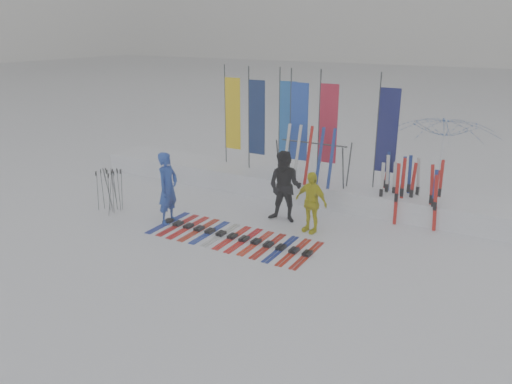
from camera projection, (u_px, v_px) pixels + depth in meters
The scene contains 11 objects.
ground at pixel (215, 250), 11.58m from camera, with size 120.00×120.00×0.00m, color white.
snow_bank at pixel (298, 186), 15.29m from camera, with size 14.00×1.60×0.60m, color white.
person_blue at pixel (168, 188), 12.96m from camera, with size 0.69×0.45×1.90m, color #1D41AD.
person_black at pixel (285, 187), 13.04m from camera, with size 0.93×0.72×1.90m, color black.
person_yellow at pixel (311, 202), 12.42m from camera, with size 0.92×0.38×1.57m, color #D4D00D.
tent_canopy at pixel (442, 161), 14.17m from camera, with size 2.85×2.91×2.61m, color white.
ski_row at pixel (232, 237), 12.26m from camera, with size 4.18×1.67×0.07m.
pole_cluster at pixel (111, 190), 13.86m from camera, with size 0.71×0.58×1.26m.
feather_flags at pixel (295, 121), 14.90m from camera, with size 5.69×0.31×3.20m.
ski_rack at pixel (313, 157), 14.32m from camera, with size 2.04×0.80×1.23m.
upright_skis at pixel (409, 190), 13.26m from camera, with size 1.63×1.14×1.69m.
Camera 1 is at (6.00, -8.73, 4.96)m, focal length 35.00 mm.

